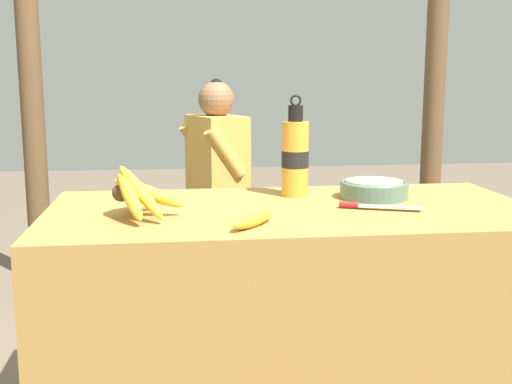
{
  "coord_description": "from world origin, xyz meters",
  "views": [
    {
      "loc": [
        -0.35,
        -1.82,
        1.1
      ],
      "look_at": [
        -0.1,
        0.05,
        0.76
      ],
      "focal_mm": 45.0,
      "sensor_mm": 36.0,
      "label": 1
    }
  ],
  "objects_px": {
    "knife": "(368,206)",
    "banana_bunch_green": "(352,195)",
    "seated_vendor": "(207,175)",
    "support_post_near": "(29,54)",
    "wooden_bench": "(250,222)",
    "loose_banana_front": "(253,219)",
    "support_post_far": "(436,56)",
    "water_bottle": "(295,157)",
    "banana_bunch_ripe": "(137,192)",
    "serving_bowl": "(374,188)"
  },
  "relations": [
    {
      "from": "banana_bunch_green",
      "to": "loose_banana_front",
      "type": "bearing_deg",
      "value": -114.66
    },
    {
      "from": "water_bottle",
      "to": "wooden_bench",
      "type": "relative_size",
      "value": 0.18
    },
    {
      "from": "wooden_bench",
      "to": "knife",
      "type": "bearing_deg",
      "value": -82.21
    },
    {
      "from": "knife",
      "to": "seated_vendor",
      "type": "relative_size",
      "value": 0.21
    },
    {
      "from": "wooden_bench",
      "to": "support_post_near",
      "type": "height_order",
      "value": "support_post_near"
    },
    {
      "from": "serving_bowl",
      "to": "wooden_bench",
      "type": "bearing_deg",
      "value": 102.23
    },
    {
      "from": "serving_bowl",
      "to": "knife",
      "type": "relative_size",
      "value": 0.94
    },
    {
      "from": "wooden_bench",
      "to": "banana_bunch_green",
      "type": "height_order",
      "value": "banana_bunch_green"
    },
    {
      "from": "banana_bunch_ripe",
      "to": "seated_vendor",
      "type": "bearing_deg",
      "value": 78.74
    },
    {
      "from": "loose_banana_front",
      "to": "knife",
      "type": "relative_size",
      "value": 0.73
    },
    {
      "from": "seated_vendor",
      "to": "support_post_near",
      "type": "distance_m",
      "value": 1.17
    },
    {
      "from": "wooden_bench",
      "to": "support_post_near",
      "type": "xyz_separation_m",
      "value": [
        -1.11,
        0.42,
        0.84
      ]
    },
    {
      "from": "banana_bunch_ripe",
      "to": "support_post_near",
      "type": "height_order",
      "value": "support_post_near"
    },
    {
      "from": "water_bottle",
      "to": "loose_banana_front",
      "type": "height_order",
      "value": "water_bottle"
    },
    {
      "from": "banana_bunch_green",
      "to": "support_post_far",
      "type": "relative_size",
      "value": 0.11
    },
    {
      "from": "knife",
      "to": "wooden_bench",
      "type": "bearing_deg",
      "value": 118.76
    },
    {
      "from": "wooden_bench",
      "to": "serving_bowl",
      "type": "bearing_deg",
      "value": -77.77
    },
    {
      "from": "water_bottle",
      "to": "support_post_near",
      "type": "bearing_deg",
      "value": 126.35
    },
    {
      "from": "serving_bowl",
      "to": "support_post_far",
      "type": "xyz_separation_m",
      "value": [
        0.85,
        1.59,
        0.47
      ]
    },
    {
      "from": "banana_bunch_green",
      "to": "support_post_near",
      "type": "distance_m",
      "value": 1.83
    },
    {
      "from": "knife",
      "to": "banana_bunch_green",
      "type": "height_order",
      "value": "knife"
    },
    {
      "from": "loose_banana_front",
      "to": "banana_bunch_green",
      "type": "height_order",
      "value": "loose_banana_front"
    },
    {
      "from": "banana_bunch_green",
      "to": "seated_vendor",
      "type": "bearing_deg",
      "value": -176.56
    },
    {
      "from": "support_post_near",
      "to": "water_bottle",
      "type": "bearing_deg",
      "value": -53.65
    },
    {
      "from": "banana_bunch_green",
      "to": "banana_bunch_ripe",
      "type": "bearing_deg",
      "value": -126.19
    },
    {
      "from": "loose_banana_front",
      "to": "seated_vendor",
      "type": "relative_size",
      "value": 0.15
    },
    {
      "from": "knife",
      "to": "seated_vendor",
      "type": "height_order",
      "value": "seated_vendor"
    },
    {
      "from": "seated_vendor",
      "to": "support_post_near",
      "type": "xyz_separation_m",
      "value": [
        -0.89,
        0.47,
        0.59
      ]
    },
    {
      "from": "serving_bowl",
      "to": "wooden_bench",
      "type": "xyz_separation_m",
      "value": [
        -0.25,
        1.17,
        -0.37
      ]
    },
    {
      "from": "loose_banana_front",
      "to": "wooden_bench",
      "type": "relative_size",
      "value": 0.1
    },
    {
      "from": "loose_banana_front",
      "to": "support_post_near",
      "type": "xyz_separation_m",
      "value": [
        -0.93,
        1.94,
        0.48
      ]
    },
    {
      "from": "support_post_near",
      "to": "banana_bunch_ripe",
      "type": "bearing_deg",
      "value": -70.49
    },
    {
      "from": "knife",
      "to": "banana_bunch_green",
      "type": "bearing_deg",
      "value": 96.87
    },
    {
      "from": "seated_vendor",
      "to": "support_post_far",
      "type": "xyz_separation_m",
      "value": [
        1.32,
        0.47,
        0.59
      ]
    },
    {
      "from": "banana_bunch_ripe",
      "to": "loose_banana_front",
      "type": "relative_size",
      "value": 1.8
    },
    {
      "from": "loose_banana_front",
      "to": "wooden_bench",
      "type": "distance_m",
      "value": 1.57
    },
    {
      "from": "knife",
      "to": "wooden_bench",
      "type": "xyz_separation_m",
      "value": [
        -0.18,
        1.34,
        -0.35
      ]
    },
    {
      "from": "loose_banana_front",
      "to": "knife",
      "type": "bearing_deg",
      "value": 25.89
    },
    {
      "from": "support_post_far",
      "to": "wooden_bench",
      "type": "bearing_deg",
      "value": -159.36
    },
    {
      "from": "banana_bunch_ripe",
      "to": "support_post_near",
      "type": "relative_size",
      "value": 0.12
    },
    {
      "from": "serving_bowl",
      "to": "water_bottle",
      "type": "height_order",
      "value": "water_bottle"
    },
    {
      "from": "support_post_near",
      "to": "support_post_far",
      "type": "relative_size",
      "value": 1.0
    },
    {
      "from": "seated_vendor",
      "to": "banana_bunch_ripe",
      "type": "bearing_deg",
      "value": 59.32
    },
    {
      "from": "serving_bowl",
      "to": "loose_banana_front",
      "type": "xyz_separation_m",
      "value": [
        -0.43,
        -0.34,
        -0.01
      ]
    },
    {
      "from": "serving_bowl",
      "to": "loose_banana_front",
      "type": "bearing_deg",
      "value": -141.3
    },
    {
      "from": "serving_bowl",
      "to": "banana_bunch_green",
      "type": "xyz_separation_m",
      "value": [
        0.27,
        1.17,
        -0.24
      ]
    },
    {
      "from": "loose_banana_front",
      "to": "knife",
      "type": "xyz_separation_m",
      "value": [
        0.36,
        0.17,
        -0.01
      ]
    },
    {
      "from": "support_post_near",
      "to": "wooden_bench",
      "type": "bearing_deg",
      "value": -20.64
    },
    {
      "from": "banana_bunch_green",
      "to": "support_post_near",
      "type": "xyz_separation_m",
      "value": [
        -1.63,
        0.42,
        0.71
      ]
    },
    {
      "from": "support_post_far",
      "to": "serving_bowl",
      "type": "bearing_deg",
      "value": -118.21
    }
  ]
}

